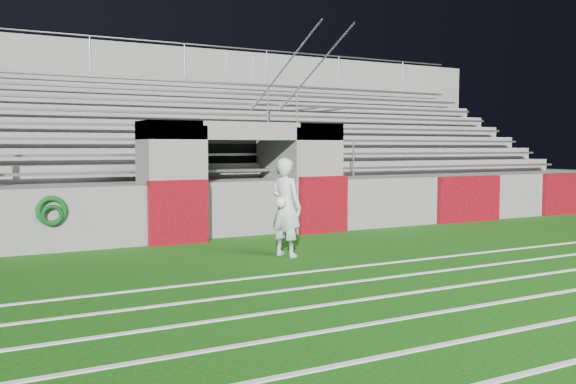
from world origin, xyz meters
TOP-DOWN VIEW (x-y plane):
  - ground at (0.00, 0.00)m, footprint 90.00×90.00m
  - field_markings at (0.00, -5.00)m, footprint 28.00×8.09m
  - stadium_structure at (0.00, 7.97)m, footprint 26.00×8.48m
  - goalkeeper_with_ball at (-0.56, 0.53)m, footprint 0.64×0.78m
  - hose_coil at (-4.33, 2.94)m, footprint 0.59×0.14m

SIDE VIEW (x-z plane):
  - ground at x=0.00m, z-range 0.00..0.00m
  - field_markings at x=0.00m, z-range 0.00..0.01m
  - hose_coil at x=-4.33m, z-range 0.51..1.10m
  - goalkeeper_with_ball at x=-0.56m, z-range 0.00..1.84m
  - stadium_structure at x=0.00m, z-range -1.22..4.20m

